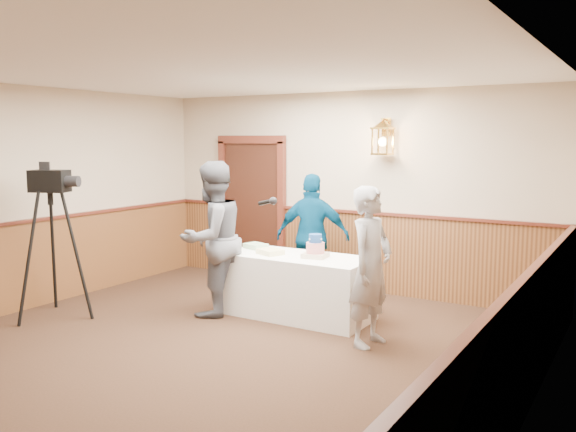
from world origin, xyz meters
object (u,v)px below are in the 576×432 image
Objects in this scene: display_table at (297,286)px; tv_camera_rig at (53,252)px; sheet_cake_green at (256,246)px; assistant_p at (313,236)px; baker at (371,266)px; tiered_cake at (315,248)px; interviewer at (212,239)px; sheet_cake_yellow at (270,252)px.

display_table is 2.94m from tv_camera_rig.
sheet_cake_green is 0.84m from assistant_p.
baker is 0.99× the size of assistant_p.
display_table is 5.92× the size of tiered_cake.
interviewer is 1.11× the size of assistant_p.
assistant_p reaches higher than baker.
tiered_cake is (0.25, 0.01, 0.48)m from display_table.
interviewer is at bearing -153.77° from display_table.
interviewer is at bearing -111.30° from sheet_cake_green.
baker reaches higher than sheet_cake_yellow.
assistant_p is 0.95× the size of tv_camera_rig.
baker is (1.86, -0.63, 0.05)m from sheet_cake_green.
interviewer reaches higher than baker.
display_table is at bearing -178.67° from tiered_cake.
interviewer is (-0.23, -0.59, 0.16)m from sheet_cake_green.
baker is at bearing -14.83° from sheet_cake_yellow.
tv_camera_rig reaches higher than assistant_p.
sheet_cake_green is (-0.37, 0.24, 0.00)m from sheet_cake_yellow.
tiered_cake is at bearing 10.31° from sheet_cake_yellow.
interviewer is 1.06× the size of tv_camera_rig.
tiered_cake is 1.03× the size of sheet_cake_yellow.
sheet_cake_green is (-0.69, 0.14, 0.41)m from display_table.
interviewer is (-1.17, -0.46, 0.08)m from tiered_cake.
baker is at bearing -5.98° from tv_camera_rig.
tv_camera_rig reaches higher than sheet_cake_yellow.
tv_camera_rig reaches higher than tiered_cake.
tv_camera_rig is at bearing -45.53° from interviewer.
assistant_p reaches higher than display_table.
sheet_cake_yellow is 2.59m from tv_camera_rig.
baker is (1.17, -0.49, 0.46)m from display_table.
sheet_cake_yellow is 0.16× the size of interviewer.
interviewer is (-0.92, -0.45, 0.56)m from display_table.
baker is (1.49, -0.39, 0.05)m from sheet_cake_yellow.
sheet_cake_yellow is at bearing 11.85° from tv_camera_rig.
sheet_cake_green is at bearing 40.23° from assistant_p.
tiered_cake reaches higher than sheet_cake_yellow.
tv_camera_rig reaches higher than baker.
sheet_cake_yellow is (-0.31, -0.10, 0.41)m from display_table.
interviewer is 2.10m from baker.
display_table is 6.81× the size of sheet_cake_green.
sheet_cake_green is (-0.94, 0.13, -0.08)m from tiered_cake.
display_table is 6.07× the size of sheet_cake_yellow.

